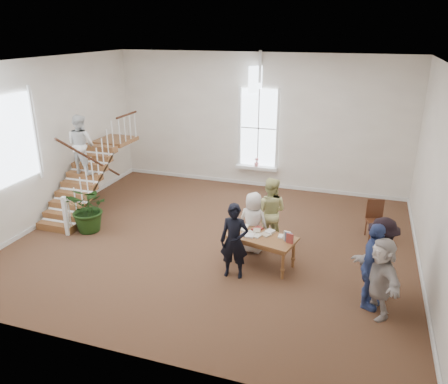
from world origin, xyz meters
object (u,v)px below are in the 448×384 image
(floor_plant, at_px, (89,208))
(elderly_woman, at_px, (253,223))
(side_chair, at_px, (375,217))
(woman_cluster_c, at_px, (380,277))
(police_officer, at_px, (234,241))
(library_table, at_px, (261,239))
(woman_cluster_a, at_px, (372,266))
(person_yellow, at_px, (270,212))
(woman_cluster_b, at_px, (380,258))

(floor_plant, bearing_deg, elderly_woman, 3.58)
(side_chair, bearing_deg, woman_cluster_c, -104.99)
(police_officer, xyz_separation_m, side_chair, (2.95, 3.01, -0.28))
(library_table, relative_size, woman_cluster_c, 1.06)
(library_table, distance_m, woman_cluster_a, 2.61)
(side_chair, bearing_deg, floor_plant, 179.35)
(elderly_woman, distance_m, person_yellow, 0.60)
(woman_cluster_b, bearing_deg, library_table, -76.29)
(elderly_woman, height_order, person_yellow, person_yellow)
(woman_cluster_b, bearing_deg, side_chair, -154.64)
(person_yellow, xyz_separation_m, floor_plant, (-4.77, -0.78, -0.23))
(library_table, xyz_separation_m, side_chair, (2.51, 2.34, -0.08))
(police_officer, height_order, person_yellow, person_yellow)
(police_officer, distance_m, woman_cluster_c, 3.06)
(floor_plant, bearing_deg, woman_cluster_b, -5.95)
(library_table, bearing_deg, person_yellow, 105.29)
(police_officer, distance_m, woman_cluster_a, 2.89)
(library_table, height_order, woman_cluster_c, woman_cluster_c)
(elderly_woman, bearing_deg, library_table, 128.94)
(person_yellow, distance_m, floor_plant, 4.84)
(floor_plant, distance_m, side_chair, 7.61)
(woman_cluster_b, bearing_deg, woman_cluster_a, 5.59)
(police_officer, relative_size, woman_cluster_b, 0.99)
(woman_cluster_c, distance_m, floor_plant, 7.54)
(elderly_woman, bearing_deg, side_chair, -139.59)
(library_table, relative_size, side_chair, 1.67)
(library_table, height_order, woman_cluster_b, woman_cluster_b)
(police_officer, bearing_deg, side_chair, 41.09)
(police_officer, height_order, floor_plant, police_officer)
(woman_cluster_c, bearing_deg, elderly_woman, -151.65)
(police_officer, height_order, woman_cluster_b, woman_cluster_b)
(woman_cluster_c, height_order, side_chair, woman_cluster_c)
(police_officer, bearing_deg, floor_plant, 163.07)
(library_table, distance_m, side_chair, 3.44)
(woman_cluster_c, xyz_separation_m, floor_plant, (-7.40, 1.42, -0.14))
(woman_cluster_c, bearing_deg, side_chair, 149.71)
(woman_cluster_a, xyz_separation_m, woman_cluster_c, (0.15, -0.20, -0.09))
(person_yellow, relative_size, floor_plant, 1.34)
(elderly_woman, relative_size, side_chair, 1.50)
(elderly_woman, height_order, woman_cluster_b, woman_cluster_b)
(woman_cluster_a, xyz_separation_m, woman_cluster_b, (0.15, 0.45, -0.03))
(library_table, xyz_separation_m, police_officer, (-0.44, -0.66, 0.20))
(police_officer, relative_size, person_yellow, 0.96)
(woman_cluster_b, xyz_separation_m, woman_cluster_c, (0.00, -0.65, -0.06))
(library_table, relative_size, woman_cluster_a, 0.96)
(police_officer, relative_size, floor_plant, 1.29)
(library_table, bearing_deg, woman_cluster_c, -10.18)
(woman_cluster_b, distance_m, floor_plant, 7.44)
(woman_cluster_a, distance_m, woman_cluster_b, 0.47)
(police_officer, distance_m, floor_plant, 4.48)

